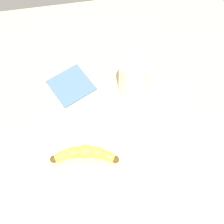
{
  "coord_description": "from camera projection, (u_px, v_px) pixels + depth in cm",
  "views": [
    {
      "loc": [
        -29.21,
        1.78,
        74.42
      ],
      "look_at": [
        5.39,
        -4.23,
        5.0
      ],
      "focal_mm": 39.32,
      "sensor_mm": 36.0,
      "label": 1
    }
  ],
  "objects": [
    {
      "name": "folded_napkin",
      "position": [
        71.0,
        85.0,
        0.84
      ],
      "size": [
        17.39,
        17.32,
        0.6
      ],
      "primitive_type": "cube",
      "rotation": [
        0.0,
        0.0,
        0.46
      ],
      "color": "slate",
      "rests_on": "wooden_tabletop"
    },
    {
      "name": "teaspoon",
      "position": [
        167.0,
        143.0,
        0.75
      ],
      "size": [
        10.78,
        6.0,
        0.8
      ],
      "rotation": [
        0.0,
        0.0,
        3.57
      ],
      "color": "silver",
      "rests_on": "wooden_tabletop"
    },
    {
      "name": "wooden_tabletop",
      "position": [
        102.0,
        134.0,
        0.78
      ],
      "size": [
        120.0,
        120.0,
        3.0
      ],
      "primitive_type": "cube",
      "color": "#C8B583",
      "rests_on": "ground"
    },
    {
      "name": "banana",
      "position": [
        85.0,
        154.0,
        0.72
      ],
      "size": [
        7.61,
        19.74,
        3.89
      ],
      "rotation": [
        0.0,
        0.0,
        1.39
      ],
      "color": "yellow",
      "rests_on": "wooden_tabletop"
    },
    {
      "name": "smoothie_glass",
      "position": [
        132.0,
        77.0,
        0.79
      ],
      "size": [
        8.79,
        8.79,
        12.77
      ],
      "color": "silver",
      "rests_on": "wooden_tabletop"
    }
  ]
}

